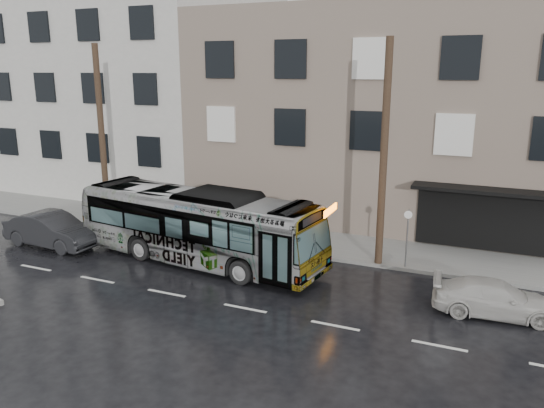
{
  "coord_description": "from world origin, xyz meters",
  "views": [
    {
      "loc": [
        10.66,
        -17.44,
        7.94
      ],
      "look_at": [
        2.04,
        2.5,
        2.4
      ],
      "focal_mm": 35.0,
      "sensor_mm": 36.0,
      "label": 1
    }
  ],
  "objects_px": {
    "sign_post": "(407,238)",
    "dark_sedan": "(52,230)",
    "utility_pole_rear": "(102,138)",
    "bus": "(197,226)",
    "utility_pole_front": "(384,155)",
    "white_sedan": "(496,298)"
  },
  "relations": [
    {
      "from": "sign_post",
      "to": "dark_sedan",
      "type": "relative_size",
      "value": 0.51
    },
    {
      "from": "utility_pole_rear",
      "to": "dark_sedan",
      "type": "distance_m",
      "value": 5.16
    },
    {
      "from": "bus",
      "to": "dark_sedan",
      "type": "relative_size",
      "value": 2.38
    },
    {
      "from": "utility_pole_rear",
      "to": "dark_sedan",
      "type": "height_order",
      "value": "utility_pole_rear"
    },
    {
      "from": "sign_post",
      "to": "dark_sedan",
      "type": "distance_m",
      "value": 15.84
    },
    {
      "from": "utility_pole_front",
      "to": "dark_sedan",
      "type": "height_order",
      "value": "utility_pole_front"
    },
    {
      "from": "utility_pole_rear",
      "to": "white_sedan",
      "type": "xyz_separation_m",
      "value": [
        18.53,
        -2.93,
        -4.07
      ]
    },
    {
      "from": "sign_post",
      "to": "white_sedan",
      "type": "distance_m",
      "value": 4.58
    },
    {
      "from": "bus",
      "to": "white_sedan",
      "type": "relative_size",
      "value": 2.8
    },
    {
      "from": "utility_pole_front",
      "to": "utility_pole_rear",
      "type": "bearing_deg",
      "value": 180.0
    },
    {
      "from": "utility_pole_front",
      "to": "dark_sedan",
      "type": "distance_m",
      "value": 15.26
    },
    {
      "from": "bus",
      "to": "white_sedan",
      "type": "xyz_separation_m",
      "value": [
        11.7,
        -0.5,
        -0.98
      ]
    },
    {
      "from": "dark_sedan",
      "to": "utility_pole_rear",
      "type": "bearing_deg",
      "value": -3.05
    },
    {
      "from": "bus",
      "to": "white_sedan",
      "type": "height_order",
      "value": "bus"
    },
    {
      "from": "sign_post",
      "to": "bus",
      "type": "relative_size",
      "value": 0.21
    },
    {
      "from": "dark_sedan",
      "to": "white_sedan",
      "type": "bearing_deg",
      "value": -85.54
    },
    {
      "from": "dark_sedan",
      "to": "sign_post",
      "type": "bearing_deg",
      "value": -74.56
    },
    {
      "from": "sign_post",
      "to": "bus",
      "type": "height_order",
      "value": "bus"
    },
    {
      "from": "dark_sedan",
      "to": "utility_pole_front",
      "type": "bearing_deg",
      "value": -73.65
    },
    {
      "from": "sign_post",
      "to": "white_sedan",
      "type": "height_order",
      "value": "sign_post"
    },
    {
      "from": "utility_pole_rear",
      "to": "dark_sedan",
      "type": "xyz_separation_m",
      "value": [
        -0.36,
        -3.4,
        -3.87
      ]
    },
    {
      "from": "utility_pole_front",
      "to": "bus",
      "type": "distance_m",
      "value": 8.17
    }
  ]
}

